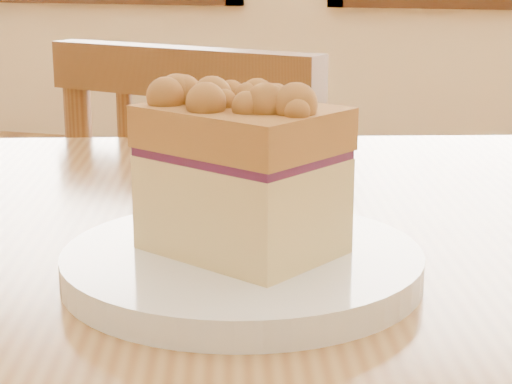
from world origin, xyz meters
TOP-DOWN VIEW (x-y plane):
  - cafe_table_main at (0.07, 0.22)m, footprint 1.24×1.01m
  - cafe_chair_main at (-0.01, 0.72)m, footprint 0.47×0.47m
  - plate at (0.16, 0.15)m, footprint 0.22×0.22m
  - cake_slice at (0.16, 0.15)m, footprint 0.14×0.12m

SIDE VIEW (x-z plane):
  - cafe_chair_main at x=-0.01m, z-range 0.00..0.86m
  - cafe_table_main at x=0.07m, z-range 0.26..1.01m
  - plate at x=0.16m, z-range 0.75..0.77m
  - cake_slice at x=0.16m, z-range 0.77..0.87m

